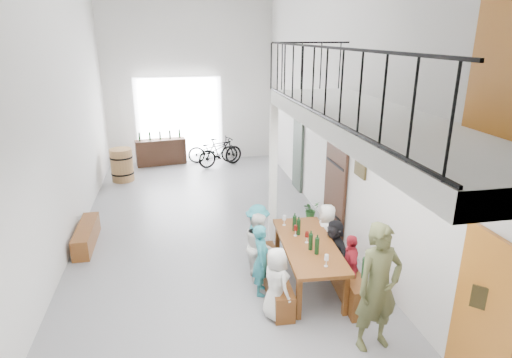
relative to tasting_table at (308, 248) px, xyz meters
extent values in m
plane|color=gray|center=(-1.51, 2.23, -0.71)|extent=(12.00, 12.00, 0.00)
plane|color=silver|center=(-1.51, 8.23, 2.04)|extent=(5.50, 0.00, 5.50)
plane|color=silver|center=(-1.51, -3.77, 2.04)|extent=(5.50, 0.00, 5.50)
plane|color=silver|center=(-4.26, 2.23, 2.04)|extent=(0.00, 12.00, 12.00)
plane|color=silver|center=(1.24, 2.23, 2.04)|extent=(0.00, 12.00, 12.00)
cube|color=white|center=(-1.91, 8.17, 0.69)|extent=(2.80, 0.08, 2.80)
cube|color=#AE621C|center=(1.19, -2.67, 0.34)|extent=(0.06, 0.95, 2.10)
cube|color=#3A1F14|center=(1.19, 1.93, 0.29)|extent=(0.06, 1.10, 2.00)
cube|color=#313B32|center=(1.19, 4.73, 0.29)|extent=(0.06, 0.80, 2.00)
cube|color=#AE621C|center=(1.19, -2.27, 3.39)|extent=(0.06, 0.90, 1.95)
cube|color=#3B3117|center=(1.21, 0.83, 1.19)|extent=(0.04, 0.45, 0.55)
cylinder|color=white|center=(1.20, 3.43, 1.69)|extent=(0.04, 0.28, 0.28)
cube|color=white|center=(0.49, -0.97, 2.29)|extent=(1.50, 5.60, 0.25)
cube|color=black|center=(-0.24, -0.97, 3.27)|extent=(0.03, 5.60, 0.03)
cube|color=black|center=(-0.24, -0.97, 2.44)|extent=(0.03, 5.60, 0.03)
cube|color=black|center=(0.49, 1.81, 3.27)|extent=(1.50, 0.03, 0.03)
cube|color=white|center=(-0.21, 1.78, 0.73)|extent=(0.14, 0.14, 2.88)
cube|color=brown|center=(0.00, 0.00, 0.05)|extent=(1.00, 2.17, 0.06)
cube|color=brown|center=(-0.42, -0.89, -0.34)|extent=(0.08, 0.08, 0.73)
cube|color=brown|center=(0.31, -0.93, -0.34)|extent=(0.08, 0.08, 0.73)
cube|color=brown|center=(-0.31, 0.93, -0.34)|extent=(0.08, 0.08, 0.73)
cube|color=brown|center=(0.42, 0.89, -0.34)|extent=(0.08, 0.08, 0.73)
cube|color=brown|center=(-0.60, -0.05, -0.49)|extent=(0.39, 1.91, 0.44)
cube|color=brown|center=(0.58, -0.06, -0.45)|extent=(0.48, 2.25, 0.51)
cylinder|color=black|center=(-0.08, 0.36, 0.26)|extent=(0.07, 0.07, 0.35)
cylinder|color=black|center=(-0.04, -0.21, 0.26)|extent=(0.07, 0.07, 0.35)
cylinder|color=black|center=(-0.10, 0.53, 0.26)|extent=(0.07, 0.07, 0.35)
cylinder|color=black|center=(0.01, -0.37, 0.26)|extent=(0.07, 0.07, 0.35)
cube|color=brown|center=(-4.01, 2.28, -0.50)|extent=(0.33, 1.49, 0.42)
cylinder|color=olive|center=(-3.67, 6.38, -0.22)|extent=(0.64, 0.64, 0.96)
cylinder|color=black|center=(-3.67, 6.38, -0.47)|extent=(0.66, 0.66, 0.05)
cylinder|color=black|center=(-3.67, 6.38, 0.02)|extent=(0.66, 0.66, 0.05)
cube|color=#3A1F14|center=(-2.57, 7.88, -0.28)|extent=(1.65, 0.69, 0.85)
cylinder|color=black|center=(-3.21, 7.77, 0.28)|extent=(0.06, 0.06, 0.28)
cylinder|color=black|center=(-2.89, 7.81, 0.28)|extent=(0.06, 0.06, 0.28)
cylinder|color=black|center=(-2.56, 7.84, 0.28)|extent=(0.06, 0.06, 0.28)
cylinder|color=black|center=(-2.25, 7.93, 0.28)|extent=(0.06, 0.06, 0.28)
cylinder|color=black|center=(-1.93, 8.02, 0.28)|extent=(0.06, 0.06, 0.28)
imported|color=white|center=(-0.74, -0.76, -0.13)|extent=(0.55, 0.66, 1.16)
imported|color=teal|center=(-0.83, -0.08, -0.09)|extent=(0.42, 0.52, 1.23)
imported|color=white|center=(-0.77, 0.43, -0.10)|extent=(0.48, 0.60, 1.21)
imported|color=teal|center=(-0.72, 0.81, -0.10)|extent=(0.70, 0.89, 1.21)
imported|color=#B01E2B|center=(0.56, -0.45, -0.15)|extent=(0.39, 0.69, 1.11)
imported|color=black|center=(0.52, 0.17, -0.16)|extent=(0.54, 1.06, 1.09)
imported|color=white|center=(0.57, 0.69, -0.12)|extent=(0.47, 0.63, 1.17)
imported|color=#50542F|center=(0.44, -1.64, 0.22)|extent=(0.73, 0.54, 1.84)
imported|color=#1E5223|center=(0.94, 2.71, -0.50)|extent=(0.46, 0.43, 0.42)
imported|color=black|center=(-0.86, 7.73, -0.27)|extent=(1.70, 0.70, 0.87)
imported|color=black|center=(-0.66, 7.29, -0.23)|extent=(1.64, 1.01, 0.95)
camera|label=1|loc=(-2.11, -6.16, 3.43)|focal=30.00mm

